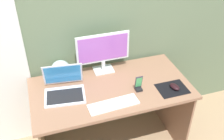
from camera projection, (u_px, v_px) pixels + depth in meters
wall_back at (97, 13)px, 2.31m from camera, size 6.00×0.04×2.50m
desk at (111, 101)px, 2.38m from camera, size 1.36×0.69×0.74m
monitor at (103, 51)px, 2.37m from camera, size 0.48×0.14×0.38m
laptop at (64, 89)px, 2.20m from camera, size 0.36×0.33×0.23m
fishbowl at (61, 70)px, 2.35m from camera, size 0.17×0.17×0.17m
keyboard_external at (114, 104)px, 2.10m from camera, size 0.41×0.15×0.01m
mousepad at (172, 89)px, 2.27m from camera, size 0.25×0.20×0.00m
mouse at (175, 87)px, 2.26m from camera, size 0.08×0.11×0.04m
phone_in_dock at (139, 85)px, 2.23m from camera, size 0.06×0.06×0.14m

